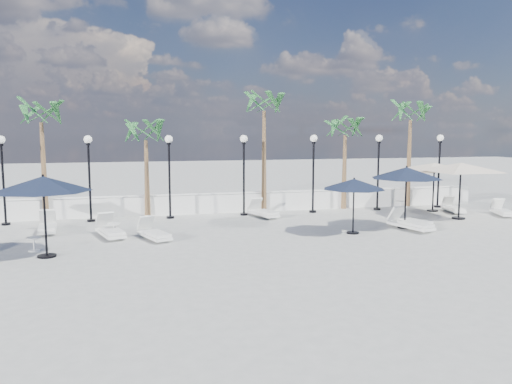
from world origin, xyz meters
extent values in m
plane|color=#999994|center=(0.00, 0.00, 0.00)|extent=(100.00, 100.00, 0.00)
cube|color=silver|center=(0.00, 7.50, 0.45)|extent=(26.00, 0.30, 0.90)
cube|color=silver|center=(0.00, 7.50, 0.97)|extent=(26.00, 0.12, 0.08)
cylinder|color=black|center=(-10.50, 6.50, 0.05)|extent=(0.36, 0.36, 0.10)
cylinder|color=black|center=(-10.50, 6.50, 1.75)|extent=(0.10, 0.10, 3.50)
cylinder|color=black|center=(-10.50, 6.50, 3.45)|extent=(0.18, 0.18, 0.10)
sphere|color=white|center=(-10.50, 6.50, 3.66)|extent=(0.36, 0.36, 0.36)
cylinder|color=black|center=(-7.00, 6.50, 0.05)|extent=(0.36, 0.36, 0.10)
cylinder|color=black|center=(-7.00, 6.50, 1.75)|extent=(0.10, 0.10, 3.50)
cylinder|color=black|center=(-7.00, 6.50, 3.45)|extent=(0.18, 0.18, 0.10)
sphere|color=white|center=(-7.00, 6.50, 3.66)|extent=(0.36, 0.36, 0.36)
cylinder|color=black|center=(-3.50, 6.50, 0.05)|extent=(0.36, 0.36, 0.10)
cylinder|color=black|center=(-3.50, 6.50, 1.75)|extent=(0.10, 0.10, 3.50)
cylinder|color=black|center=(-3.50, 6.50, 3.45)|extent=(0.18, 0.18, 0.10)
sphere|color=white|center=(-3.50, 6.50, 3.66)|extent=(0.36, 0.36, 0.36)
cylinder|color=black|center=(0.00, 6.50, 0.05)|extent=(0.36, 0.36, 0.10)
cylinder|color=black|center=(0.00, 6.50, 1.75)|extent=(0.10, 0.10, 3.50)
cylinder|color=black|center=(0.00, 6.50, 3.45)|extent=(0.18, 0.18, 0.10)
sphere|color=white|center=(0.00, 6.50, 3.66)|extent=(0.36, 0.36, 0.36)
cylinder|color=black|center=(3.50, 6.50, 0.05)|extent=(0.36, 0.36, 0.10)
cylinder|color=black|center=(3.50, 6.50, 1.75)|extent=(0.10, 0.10, 3.50)
cylinder|color=black|center=(3.50, 6.50, 3.45)|extent=(0.18, 0.18, 0.10)
sphere|color=white|center=(3.50, 6.50, 3.66)|extent=(0.36, 0.36, 0.36)
cylinder|color=black|center=(7.00, 6.50, 0.05)|extent=(0.36, 0.36, 0.10)
cylinder|color=black|center=(7.00, 6.50, 1.75)|extent=(0.10, 0.10, 3.50)
cylinder|color=black|center=(7.00, 6.50, 3.45)|extent=(0.18, 0.18, 0.10)
sphere|color=white|center=(7.00, 6.50, 3.66)|extent=(0.36, 0.36, 0.36)
cylinder|color=black|center=(10.50, 6.50, 0.05)|extent=(0.36, 0.36, 0.10)
cylinder|color=black|center=(10.50, 6.50, 1.75)|extent=(0.10, 0.10, 3.50)
cylinder|color=black|center=(10.50, 6.50, 3.45)|extent=(0.18, 0.18, 0.10)
sphere|color=white|center=(10.50, 6.50, 3.66)|extent=(0.36, 0.36, 0.36)
cone|color=brown|center=(-9.00, 7.30, 2.20)|extent=(0.28, 0.28, 4.40)
cone|color=brown|center=(-4.50, 7.30, 1.80)|extent=(0.28, 0.28, 3.60)
cone|color=brown|center=(1.20, 7.30, 2.50)|extent=(0.28, 0.28, 5.00)
cone|color=brown|center=(5.50, 7.30, 1.90)|extent=(0.28, 0.28, 3.80)
cone|color=brown|center=(9.20, 7.30, 2.30)|extent=(0.28, 0.28, 4.60)
cube|color=beige|center=(-6.01, 2.86, 0.16)|extent=(1.24, 2.13, 0.11)
cube|color=beige|center=(-5.93, 2.59, 0.28)|extent=(1.01, 1.49, 0.11)
cube|color=beige|center=(-6.25, 3.64, 0.57)|extent=(0.75, 0.64, 0.63)
cube|color=beige|center=(-8.49, 4.36, 0.16)|extent=(0.88, 2.02, 0.11)
cube|color=beige|center=(-8.46, 4.10, 0.28)|extent=(0.76, 1.39, 0.11)
cube|color=beige|center=(-8.59, 5.15, 0.55)|extent=(0.66, 0.53, 0.61)
cube|color=beige|center=(-4.41, 2.04, 0.15)|extent=(1.28, 1.99, 0.10)
cube|color=beige|center=(-4.31, 1.81, 0.27)|extent=(1.02, 1.40, 0.10)
cube|color=beige|center=(-4.69, 2.75, 0.53)|extent=(0.71, 0.63, 0.59)
cube|color=beige|center=(0.78, 5.80, 0.16)|extent=(1.16, 2.03, 0.10)
cube|color=beige|center=(0.85, 5.55, 0.27)|extent=(0.95, 1.42, 0.10)
cube|color=beige|center=(0.56, 6.55, 0.54)|extent=(0.71, 0.61, 0.60)
cube|color=beige|center=(5.89, 1.43, 0.17)|extent=(1.20, 2.15, 0.11)
cube|color=beige|center=(5.96, 1.17, 0.29)|extent=(0.98, 1.50, 0.11)
cube|color=beige|center=(5.67, 2.24, 0.58)|extent=(0.75, 0.64, 0.64)
cube|color=beige|center=(10.30, 4.84, 0.14)|extent=(0.94, 1.82, 0.09)
cube|color=beige|center=(10.25, 4.61, 0.24)|extent=(0.78, 1.26, 0.09)
cube|color=beige|center=(10.45, 5.52, 0.49)|extent=(0.62, 0.52, 0.54)
cube|color=beige|center=(12.00, 3.45, 0.14)|extent=(1.15, 1.86, 0.10)
cube|color=beige|center=(11.92, 3.23, 0.25)|extent=(0.92, 1.31, 0.10)
cube|color=beige|center=(12.24, 4.12, 0.50)|extent=(0.66, 0.58, 0.55)
cube|color=beige|center=(6.33, 2.07, 0.15)|extent=(1.20, 1.90, 0.10)
cube|color=beige|center=(6.42, 1.84, 0.25)|extent=(0.96, 1.34, 0.10)
cube|color=beige|center=(6.08, 2.76, 0.51)|extent=(0.68, 0.60, 0.56)
cylinder|color=beige|center=(-5.88, 3.00, 0.01)|extent=(0.40, 0.40, 0.03)
cylinder|color=beige|center=(-5.88, 3.00, 0.24)|extent=(0.06, 0.06, 0.47)
cylinder|color=beige|center=(-5.88, 3.00, 0.48)|extent=(0.51, 0.51, 0.03)
cylinder|color=beige|center=(-8.42, 1.19, 0.01)|extent=(0.37, 0.37, 0.03)
cylinder|color=beige|center=(-8.42, 1.19, 0.22)|extent=(0.06, 0.06, 0.45)
cylinder|color=beige|center=(-8.42, 1.19, 0.46)|extent=(0.49, 0.49, 0.03)
cylinder|color=beige|center=(7.90, 5.74, 0.02)|extent=(0.41, 0.41, 0.03)
cylinder|color=beige|center=(7.90, 5.74, 0.25)|extent=(0.06, 0.06, 0.49)
cylinder|color=beige|center=(7.90, 5.74, 0.50)|extent=(0.53, 0.53, 0.03)
cylinder|color=black|center=(-7.87, 0.25, 0.03)|extent=(0.59, 0.59, 0.06)
cylinder|color=black|center=(-7.87, 0.25, 1.28)|extent=(0.07, 0.07, 2.56)
cone|color=black|center=(-7.87, 0.25, 2.37)|extent=(3.03, 3.03, 0.47)
sphere|color=black|center=(-7.87, 0.25, 2.63)|extent=(0.08, 0.08, 0.08)
cylinder|color=black|center=(5.85, 1.84, 0.03)|extent=(0.58, 0.58, 0.06)
cylinder|color=black|center=(5.85, 1.84, 1.25)|extent=(0.07, 0.07, 2.50)
cone|color=black|center=(5.85, 1.84, 2.31)|extent=(2.91, 2.91, 0.47)
sphere|color=black|center=(5.85, 1.84, 2.57)|extent=(0.08, 0.08, 0.08)
cylinder|color=black|center=(3.27, 1.31, 0.03)|extent=(0.50, 0.50, 0.05)
cylinder|color=black|center=(3.27, 1.31, 1.06)|extent=(0.06, 0.06, 2.13)
cone|color=black|center=(3.27, 1.31, 1.97)|extent=(2.48, 2.48, 0.40)
sphere|color=black|center=(3.27, 1.31, 2.19)|extent=(0.07, 0.07, 0.07)
cylinder|color=black|center=(9.53, 5.45, 0.03)|extent=(0.55, 0.55, 0.06)
cylinder|color=black|center=(9.53, 5.45, 1.21)|extent=(0.07, 0.07, 2.41)
pyramid|color=beige|center=(9.53, 5.45, 2.44)|extent=(5.34, 5.34, 0.37)
cylinder|color=black|center=(9.40, 3.19, 0.03)|extent=(0.59, 0.59, 0.07)
cylinder|color=black|center=(9.40, 3.19, 1.28)|extent=(0.08, 0.08, 2.56)
pyramid|color=beige|center=(9.40, 3.19, 2.59)|extent=(5.56, 5.56, 0.40)
camera|label=1|loc=(-5.06, -16.59, 4.04)|focal=35.00mm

